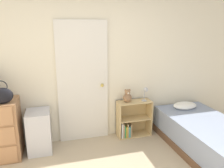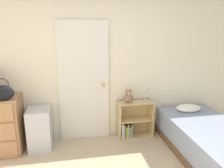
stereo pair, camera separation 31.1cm
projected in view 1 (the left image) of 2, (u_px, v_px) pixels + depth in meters
The scene contains 8 objects.
wall_back at pixel (92, 66), 3.62m from camera, with size 10.00×0.06×2.55m.
door_closed at pixel (83, 83), 3.60m from camera, with size 0.83×0.09×2.01m.
handbag at pixel (2, 95), 2.94m from camera, with size 0.29×0.12×0.33m.
storage_bin at pixel (39, 131), 3.38m from camera, with size 0.35×0.42×0.66m.
bookshelf at pixel (131, 121), 3.89m from camera, with size 0.60×0.26×0.64m.
teddy_bear at pixel (127, 96), 3.74m from camera, with size 0.15×0.15×0.23m.
desk_lamp at pixel (145, 92), 3.77m from camera, with size 0.10×0.10×0.25m.
bed at pixel (210, 139), 3.34m from camera, with size 0.97×2.00×0.59m.
Camera 1 is at (-0.65, -1.59, 1.89)m, focal length 35.00 mm.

